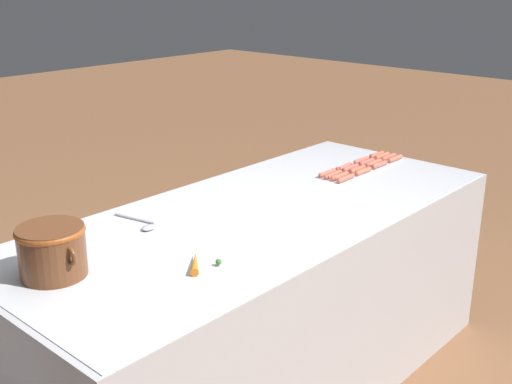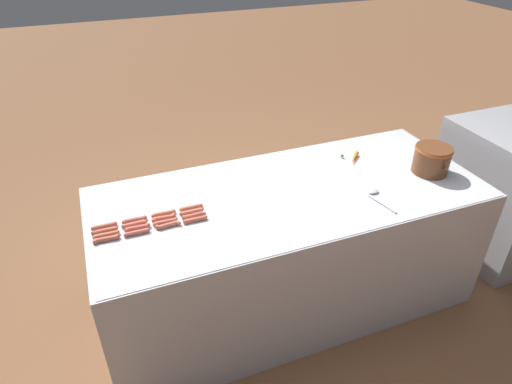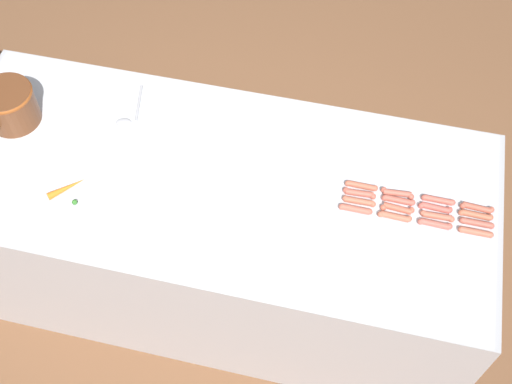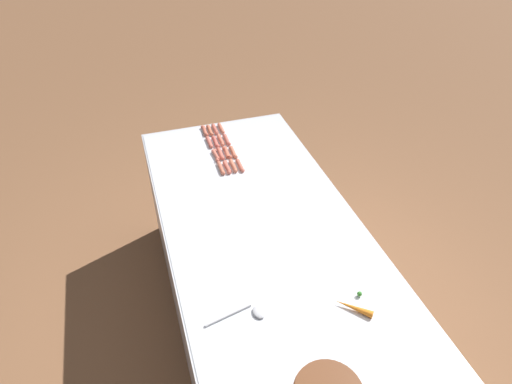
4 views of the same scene
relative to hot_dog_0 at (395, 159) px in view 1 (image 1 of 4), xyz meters
name	(u,v)px [view 1 (image 1 of 4)]	position (x,y,z in m)	size (l,w,h in m)	color
ground_plane	(259,383)	(0.03, 1.11, -0.92)	(20.00, 20.00, 0.00)	brown
griddle_counter	(260,301)	(0.03, 1.11, -0.47)	(1.04, 2.44, 0.91)	#BCBCC1
hot_dog_0	(395,159)	(0.00, 0.00, 0.00)	(0.03, 0.14, 0.03)	#C3644B
hot_dog_1	(379,165)	(0.00, 0.16, 0.00)	(0.03, 0.14, 0.03)	#C05F50
hot_dog_2	(363,171)	(0.00, 0.33, 0.00)	(0.03, 0.14, 0.03)	#C3654B
hot_dog_3	(346,178)	(0.00, 0.49, 0.00)	(0.03, 0.14, 0.03)	#C6614E
hot_dog_4	(389,157)	(0.04, 0.00, 0.00)	(0.03, 0.14, 0.03)	#BF5E4D
hot_dog_5	(374,163)	(0.04, 0.16, 0.00)	(0.03, 0.14, 0.03)	#CB684F
hot_dog_6	(357,169)	(0.04, 0.32, 0.00)	(0.04, 0.14, 0.03)	#CD6149
hot_dog_7	(340,176)	(0.04, 0.48, 0.00)	(0.03, 0.14, 0.03)	#C3684D
hot_dog_8	(382,156)	(0.08, 0.00, 0.00)	(0.03, 0.14, 0.03)	#C36648
hot_dog_9	(367,162)	(0.08, 0.17, 0.00)	(0.03, 0.14, 0.03)	#CD5B4F
hot_dog_10	(351,168)	(0.08, 0.32, 0.00)	(0.03, 0.14, 0.03)	#C45E4E
hot_dog_11	(333,175)	(0.08, 0.48, 0.00)	(0.03, 0.14, 0.03)	#C4604E
hot_dog_12	(377,155)	(0.12, 0.00, 0.00)	(0.03, 0.14, 0.03)	#C15E49
hot_dog_13	(361,160)	(0.12, 0.16, 0.00)	(0.03, 0.14, 0.03)	#C95F50
hot_dog_14	(345,167)	(0.12, 0.33, 0.00)	(0.03, 0.14, 0.03)	#C3614F
hot_dog_15	(327,173)	(0.12, 0.48, 0.00)	(0.03, 0.14, 0.03)	#C3634A
bean_pot	(52,248)	(0.14, 2.07, 0.09)	(0.30, 0.24, 0.18)	brown
serving_spoon	(144,224)	(0.27, 1.57, 0.00)	(0.27, 0.10, 0.02)	#B7B7BC
carrot	(197,262)	(-0.17, 1.68, 0.00)	(0.14, 0.14, 0.03)	orange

